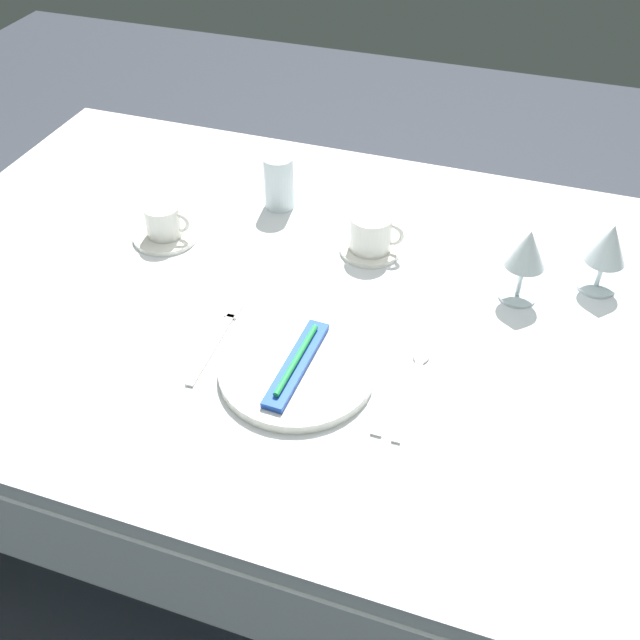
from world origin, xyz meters
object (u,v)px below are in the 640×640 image
at_px(dinner_plate, 297,370).
at_px(spoon_soup, 414,381).
at_px(coffee_cup_left, 372,232).
at_px(wine_glass_left, 527,252).
at_px(dinner_knife, 392,389).
at_px(drink_tumbler, 279,182).
at_px(wine_glass_centre, 609,247).
at_px(coffee_cup_right, 164,220).
at_px(toothbrush_package, 297,363).
at_px(fork_outer, 217,339).

relative_size(dinner_plate, spoon_soup, 1.20).
xyz_separation_m(coffee_cup_left, wine_glass_left, (0.30, -0.05, 0.06)).
height_order(dinner_plate, dinner_knife, dinner_plate).
distance_m(wine_glass_left, drink_tumbler, 0.56).
distance_m(coffee_cup_left, wine_glass_centre, 0.44).
bearing_deg(dinner_knife, wine_glass_left, 62.08).
distance_m(coffee_cup_left, coffee_cup_right, 0.42).
height_order(toothbrush_package, fork_outer, toothbrush_package).
relative_size(dinner_knife, coffee_cup_right, 2.24).
distance_m(dinner_plate, fork_outer, 0.16).
height_order(dinner_plate, wine_glass_centre, wine_glass_centre).
xyz_separation_m(dinner_knife, wine_glass_left, (0.16, 0.31, 0.10)).
distance_m(toothbrush_package, coffee_cup_right, 0.48).
bearing_deg(coffee_cup_left, dinner_knife, -69.06).
bearing_deg(drink_tumbler, wine_glass_left, -15.99).
bearing_deg(wine_glass_centre, spoon_soup, -127.52).
distance_m(fork_outer, coffee_cup_right, 0.34).
relative_size(dinner_plate, wine_glass_centre, 1.84).
xyz_separation_m(coffee_cup_left, coffee_cup_right, (-0.41, -0.09, -0.00)).
relative_size(wine_glass_centre, drink_tumbler, 1.20).
relative_size(dinner_plate, coffee_cup_right, 2.70).
distance_m(spoon_soup, coffee_cup_left, 0.37).
height_order(fork_outer, spoon_soup, spoon_soup).
distance_m(dinner_plate, dinner_knife, 0.16).
relative_size(coffee_cup_left, wine_glass_left, 0.74).
bearing_deg(fork_outer, coffee_cup_right, 132.61).
relative_size(fork_outer, drink_tumbler, 1.84).
bearing_deg(fork_outer, dinner_plate, -12.01).
bearing_deg(coffee_cup_right, drink_tumbler, 47.04).
relative_size(toothbrush_package, coffee_cup_right, 2.20).
relative_size(toothbrush_package, dinner_knife, 0.98).
height_order(dinner_knife, coffee_cup_left, coffee_cup_left).
distance_m(toothbrush_package, fork_outer, 0.17).
relative_size(fork_outer, spoon_soup, 1.00).
relative_size(dinner_knife, coffee_cup_left, 1.96).
distance_m(coffee_cup_right, drink_tumbler, 0.26).
xyz_separation_m(dinner_knife, wine_glass_centre, (0.30, 0.38, 0.09)).
bearing_deg(fork_outer, dinner_knife, -3.30).
relative_size(spoon_soup, coffee_cup_right, 2.25).
distance_m(dinner_knife, coffee_cup_right, 0.61).
bearing_deg(drink_tumbler, coffee_cup_right, -132.96).
height_order(dinner_plate, wine_glass_left, wine_glass_left).
distance_m(toothbrush_package, dinner_knife, 0.16).
bearing_deg(drink_tumbler, spoon_soup, -46.91).
bearing_deg(toothbrush_package, dinner_knife, 5.63).
bearing_deg(spoon_soup, coffee_cup_left, 116.80).
bearing_deg(toothbrush_package, fork_outer, 167.99).
distance_m(toothbrush_package, spoon_soup, 0.20).
xyz_separation_m(toothbrush_package, dinner_knife, (0.16, 0.02, -0.02)).
bearing_deg(spoon_soup, wine_glass_left, 64.35).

